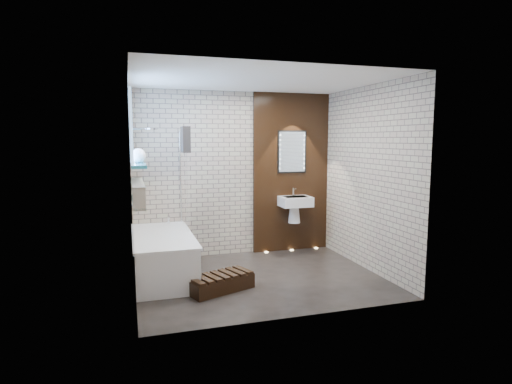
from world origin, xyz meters
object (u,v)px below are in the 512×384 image
object	(u,v)px
walnut_step	(220,283)
washbasin	(295,205)
bath_screen	(184,179)
bathtub	(163,256)
led_mirror	(292,152)

from	to	relation	value
walnut_step	washbasin	bearing A→B (deg)	41.56
bath_screen	washbasin	world-z (taller)	bath_screen
bath_screen	bathtub	bearing A→B (deg)	-128.90
bath_screen	washbasin	distance (m)	1.89
washbasin	led_mirror	size ratio (longest dim) A/B	0.83
bathtub	led_mirror	world-z (taller)	led_mirror
bath_screen	washbasin	xyz separation A→B (m)	(1.82, 0.18, -0.49)
led_mirror	walnut_step	distance (m)	2.68
bath_screen	washbasin	size ratio (longest dim) A/B	2.41
bathtub	bath_screen	xyz separation A→B (m)	(0.35, 0.44, 0.99)
walnut_step	bath_screen	bearing A→B (deg)	102.78
bathtub	led_mirror	distance (m)	2.68
washbasin	led_mirror	distance (m)	0.88
bathtub	walnut_step	xyz separation A→B (m)	(0.62, -0.75, -0.20)
washbasin	walnut_step	distance (m)	2.19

